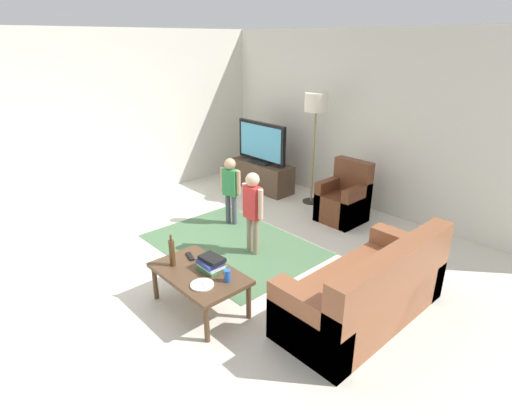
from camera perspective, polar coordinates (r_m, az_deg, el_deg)
ground at (r=4.96m, az=-5.16°, el=-8.75°), size 7.80×7.80×0.00m
wall_back at (r=6.62m, az=15.77°, el=10.98°), size 6.00×0.12×2.70m
wall_left at (r=7.01m, az=-21.05°, el=10.93°), size 0.12×6.00×2.70m
area_rug at (r=5.47m, az=-3.25°, el=-5.51°), size 2.20×1.60×0.01m
tv_stand at (r=7.40m, az=0.87°, el=4.07°), size 1.20×0.44×0.50m
tv at (r=7.22m, az=0.78°, el=8.60°), size 1.10×0.28×0.71m
couch at (r=4.13m, az=15.59°, el=-11.82°), size 0.80×1.80×0.86m
armchair at (r=6.23m, az=12.22°, el=0.53°), size 0.60×0.60×0.90m
floor_lamp at (r=6.52m, az=8.34°, el=13.14°), size 0.36×0.36×1.78m
child_near_tv at (r=5.87m, az=-3.56°, el=2.77°), size 0.32×0.18×0.99m
child_center at (r=5.01m, az=-0.48°, el=-0.13°), size 0.36×0.17×1.07m
coffee_table at (r=4.14m, az=-7.90°, el=-9.75°), size 1.00×0.60×0.42m
book_stack at (r=4.10m, az=-6.24°, el=-8.06°), size 0.28×0.24×0.14m
bottle at (r=4.19m, az=-11.60°, el=-6.49°), size 0.06×0.06×0.34m
tv_remote at (r=4.37m, az=-9.14°, el=-7.06°), size 0.18×0.10×0.02m
soda_can at (r=3.91m, az=-4.02°, el=-9.78°), size 0.07×0.07×0.12m
plate at (r=3.89m, az=-7.50°, el=-10.95°), size 0.22×0.22×0.02m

